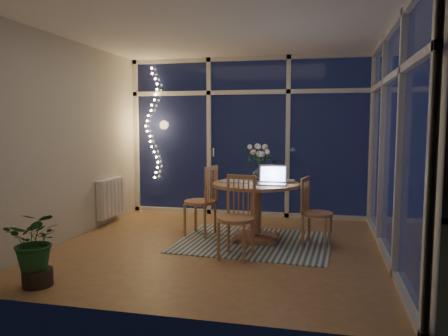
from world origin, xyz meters
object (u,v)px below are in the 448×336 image
at_px(laptop, 272,174).
at_px(potted_plant, 36,246).
at_px(chair_front, 236,217).
at_px(dining_table, 256,212).
at_px(flower_vase, 260,172).
at_px(chair_right, 317,212).
at_px(chair_left, 200,200).

bearing_deg(laptop, potted_plant, -138.03).
bearing_deg(chair_front, dining_table, 91.48).
height_order(chair_front, flower_vase, flower_vase).
xyz_separation_m(chair_right, potted_plant, (-2.53, -1.93, -0.06)).
bearing_deg(flower_vase, chair_left, -164.66).
relative_size(chair_left, laptop, 2.74).
xyz_separation_m(chair_right, laptop, (-0.56, -0.02, 0.45)).
relative_size(dining_table, potted_plant, 1.47).
relative_size(chair_right, potted_plant, 1.15).
distance_m(chair_left, potted_plant, 2.36).
bearing_deg(chair_front, chair_left, 136.39).
height_order(chair_right, chair_front, chair_front).
height_order(chair_right, potted_plant, chair_right).
height_order(dining_table, flower_vase, flower_vase).
xyz_separation_m(chair_front, flower_vase, (0.11, 1.11, 0.39)).
bearing_deg(chair_front, chair_right, 46.26).
bearing_deg(chair_left, dining_table, 93.92).
height_order(chair_front, laptop, laptop).
bearing_deg(dining_table, chair_front, -97.67).
bearing_deg(chair_left, flower_vase, 117.12).
xyz_separation_m(chair_left, laptop, (1.01, -0.23, 0.41)).
xyz_separation_m(dining_table, chair_right, (0.78, -0.11, 0.06)).
relative_size(dining_table, chair_front, 1.18).
distance_m(dining_table, laptop, 0.57).
height_order(dining_table, chair_front, chair_front).
bearing_deg(laptop, dining_table, 148.39).
height_order(chair_right, flower_vase, flower_vase).
bearing_deg(chair_right, laptop, 105.42).
bearing_deg(flower_vase, chair_front, -95.50).
distance_m(dining_table, flower_vase, 0.58).
bearing_deg(flower_vase, laptop, -63.63).
relative_size(chair_front, potted_plant, 1.25).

